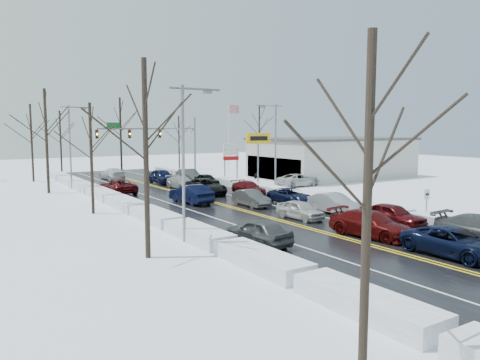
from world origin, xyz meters
TOP-DOWN VIEW (x-y plane):
  - ground at (0.00, 0.00)m, footprint 160.00×160.00m
  - road_surface at (0.00, 2.00)m, footprint 14.00×84.00m
  - snow_bank_left at (-7.60, 2.00)m, footprint 1.76×72.00m
  - snow_bank_right at (7.60, 2.00)m, footprint 1.76×72.00m
  - traffic_signal_mast at (3.45, 27.99)m, footprint 13.28×0.39m
  - tires_plus_sign at (10.50, 15.99)m, footprint 3.20×0.34m
  - used_vehicles_sign at (10.50, 22.00)m, footprint 2.20×0.22m
  - speed_limit_sign at (8.20, -8.00)m, footprint 0.55×0.09m
  - flagpole at (15.17, 30.00)m, footprint 1.87×1.20m
  - dealership_building at (23.98, 18.00)m, footprint 20.40×12.40m
  - streetlight_ne at (8.30, 10.00)m, footprint 3.20×0.25m
  - streetlight_sw at (-8.30, -4.00)m, footprint 3.20×0.25m
  - streetlight_nw at (-8.30, 24.00)m, footprint 3.20×0.25m
  - tree_left_a at (-11.00, -20.00)m, footprint 3.60×3.60m
  - tree_left_b at (-11.50, -6.00)m, footprint 4.00×4.00m
  - tree_left_c at (-10.50, 8.00)m, footprint 3.40×3.40m
  - tree_left_d at (-11.20, 22.00)m, footprint 4.20×4.20m
  - tree_left_e at (-10.80, 34.00)m, footprint 3.80×3.80m
  - tree_far_b at (-6.00, 41.00)m, footprint 3.60×3.60m
  - tree_far_c at (2.00, 39.00)m, footprint 4.40×4.40m
  - tree_far_d at (12.00, 40.50)m, footprint 3.40×3.40m
  - tree_far_e at (28.00, 41.00)m, footprint 4.20×4.20m
  - queued_car_2 at (1.85, -14.25)m, footprint 2.51×5.37m
  - queued_car_3 at (1.64, -8.89)m, footprint 2.92×5.66m
  - queued_car_4 at (1.60, -2.27)m, footprint 1.88×4.10m
  - queued_car_5 at (1.72, 4.28)m, footprint 1.51×4.19m
  - queued_car_6 at (1.83, 12.57)m, footprint 2.81×5.72m
  - queued_car_7 at (1.71, 17.92)m, footprint 2.09×4.78m
  - queued_car_8 at (1.81, 23.47)m, footprint 2.07×5.05m
  - queued_car_12 at (5.12, -7.64)m, footprint 2.26×4.75m
  - queued_car_13 at (5.26, -1.96)m, footprint 1.79×4.75m
  - queued_car_14 at (5.40, 3.61)m, footprint 2.46×4.91m
  - queued_car_15 at (5.27, 10.08)m, footprint 2.04×4.66m
  - queued_car_16 at (5.15, 18.52)m, footprint 1.77×4.14m
  - queued_car_17 at (5.07, 22.92)m, footprint 1.95×4.94m
  - oncoming_car_0 at (-1.86, 8.43)m, footprint 2.17×5.17m
  - oncoming_car_1 at (-5.41, 17.79)m, footprint 2.75×5.47m
  - oncoming_car_2 at (-1.90, 30.86)m, footprint 2.32×5.22m
  - oncoming_car_3 at (-5.24, -6.84)m, footprint 2.25×4.61m
  - parked_car_0 at (13.81, 12.67)m, footprint 5.18×2.39m
  - parked_car_1 at (16.86, 17.23)m, footprint 3.00×6.03m
  - parked_car_2 at (14.93, 22.71)m, footprint 2.23×4.41m

SIDE VIEW (x-z plane):
  - ground at x=0.00m, z-range 0.00..0.00m
  - snow_bank_left at x=-7.60m, z-range -0.38..0.38m
  - snow_bank_right at x=7.60m, z-range -0.38..0.38m
  - queued_car_2 at x=1.85m, z-range -0.74..0.74m
  - queued_car_3 at x=1.64m, z-range -0.78..0.78m
  - queued_car_4 at x=1.60m, z-range -0.68..0.68m
  - queued_car_5 at x=1.72m, z-range -0.69..0.69m
  - queued_car_6 at x=1.83m, z-range -0.78..0.78m
  - queued_car_7 at x=1.71m, z-range -0.68..0.68m
  - queued_car_8 at x=1.81m, z-range -0.86..0.86m
  - queued_car_12 at x=5.12m, z-range -0.78..0.78m
  - queued_car_13 at x=5.26m, z-range -0.77..0.77m
  - queued_car_14 at x=5.40m, z-range -0.67..0.67m
  - queued_car_15 at x=5.27m, z-range -0.67..0.67m
  - queued_car_16 at x=5.15m, z-range -0.70..0.70m
  - queued_car_17 at x=5.07m, z-range -0.80..0.80m
  - oncoming_car_0 at x=-1.86m, z-range -0.83..0.83m
  - oncoming_car_1 at x=-5.41m, z-range -0.74..0.74m
  - oncoming_car_2 at x=-1.90m, z-range -0.74..0.74m
  - oncoming_car_3 at x=-5.24m, z-range -0.76..0.76m
  - parked_car_0 at x=13.81m, z-range -0.72..0.72m
  - parked_car_1 at x=16.86m, z-range -0.84..0.84m
  - parked_car_2 at x=14.93m, z-range -0.72..0.72m
  - road_surface at x=0.00m, z-range 0.00..0.01m
  - speed_limit_sign at x=8.20m, z-range 0.46..2.81m
  - dealership_building at x=23.98m, z-range 0.01..5.31m
  - used_vehicles_sign at x=10.50m, z-range 0.99..5.64m
  - tires_plus_sign at x=10.50m, z-range 1.99..7.99m
  - streetlight_ne at x=8.30m, z-range 0.81..9.81m
  - streetlight_sw at x=-8.30m, z-range 0.81..9.81m
  - streetlight_nw at x=-8.30m, z-range 0.81..9.81m
  - traffic_signal_mast at x=3.45m, z-range 1.48..9.48m
  - flagpole at x=15.17m, z-range 0.93..10.93m
  - tree_left_c at x=-10.50m, z-range 1.69..10.19m
  - tree_far_d at x=12.00m, z-range 1.69..10.19m
  - tree_left_a at x=-11.00m, z-range 1.79..10.79m
  - tree_far_b at x=-6.00m, z-range 1.79..10.79m
  - tree_left_e at x=-10.80m, z-range 1.89..11.39m
  - tree_left_b at x=-11.50m, z-range 1.99..11.99m
  - tree_left_d at x=-11.20m, z-range 2.08..12.58m
  - tree_far_e at x=28.00m, z-range 2.08..12.58m
  - tree_far_c at x=2.00m, z-range 2.18..13.18m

